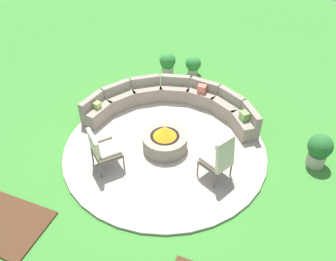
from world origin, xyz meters
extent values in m
plane|color=#387A2D|center=(0.00, 0.00, 0.00)|extent=(24.00, 24.00, 0.00)
cylinder|color=#9E9384|center=(0.00, 0.00, 0.03)|extent=(4.89, 4.89, 0.06)
cube|color=#472B19|center=(-2.20, -3.19, 0.02)|extent=(1.81, 1.24, 0.04)
cylinder|color=gray|center=(0.00, 0.00, 0.25)|extent=(1.07, 1.07, 0.38)
cylinder|color=black|center=(0.00, 0.00, 0.41)|extent=(0.70, 0.70, 0.06)
cone|color=orange|center=(0.00, 0.00, 0.58)|extent=(0.56, 0.56, 0.28)
cube|color=gray|center=(1.63, 1.29, 0.27)|extent=(0.86, 0.92, 0.43)
cube|color=gray|center=(1.74, 1.38, 0.61)|extent=(0.63, 0.74, 0.25)
cube|color=gray|center=(1.02, 1.81, 0.27)|extent=(0.93, 0.79, 0.43)
cube|color=gray|center=(1.10, 1.94, 0.61)|extent=(0.79, 0.54, 0.25)
cube|color=gray|center=(0.27, 2.06, 0.27)|extent=(0.87, 0.55, 0.43)
cube|color=gray|center=(0.29, 2.21, 0.61)|extent=(0.83, 0.26, 0.25)
cube|color=gray|center=(-0.52, 2.01, 0.27)|extent=(0.90, 0.64, 0.43)
cube|color=gray|center=(-0.56, 2.15, 0.61)|extent=(0.83, 0.36, 0.25)
cube|color=gray|center=(-1.24, 1.67, 0.27)|extent=(0.92, 0.85, 0.43)
cube|color=gray|center=(-1.32, 1.79, 0.61)|extent=(0.75, 0.61, 0.25)
cube|color=gray|center=(-1.77, 1.09, 0.27)|extent=(0.81, 0.93, 0.43)
cube|color=gray|center=(-1.90, 1.16, 0.61)|extent=(0.56, 0.78, 0.25)
cube|color=gray|center=(-2.05, 0.34, 0.27)|extent=(0.58, 0.88, 0.43)
cube|color=gray|center=(-2.19, 0.37, 0.61)|extent=(0.29, 0.83, 0.25)
cube|color=#BC5B47|center=(0.26, 2.01, 0.60)|extent=(0.22, 0.19, 0.22)
cube|color=#93B756|center=(-2.00, 0.33, 0.57)|extent=(0.17, 0.19, 0.16)
cube|color=#70A34C|center=(1.59, 1.26, 0.59)|extent=(0.27, 0.27, 0.21)
cylinder|color=brown|center=(-1.02, -0.64, 0.25)|extent=(0.04, 0.04, 0.38)
cylinder|color=brown|center=(-0.58, -1.01, 0.25)|extent=(0.04, 0.04, 0.38)
cylinder|color=brown|center=(-1.37, -1.05, 0.25)|extent=(0.04, 0.04, 0.38)
cylinder|color=brown|center=(-0.93, -1.43, 0.25)|extent=(0.04, 0.04, 0.38)
cube|color=brown|center=(-0.97, -1.03, 0.47)|extent=(0.84, 0.84, 0.05)
cube|color=beige|center=(-0.97, -1.03, 0.54)|extent=(0.78, 0.77, 0.09)
cube|color=beige|center=(-1.13, -1.22, 0.79)|extent=(0.49, 0.48, 0.63)
cube|color=brown|center=(-1.19, -0.85, 0.60)|extent=(0.35, 0.41, 0.04)
cube|color=brown|center=(-0.76, -1.21, 0.60)|extent=(0.35, 0.41, 0.04)
cylinder|color=brown|center=(1.01, -0.56, 0.25)|extent=(0.04, 0.04, 0.38)
cylinder|color=brown|center=(1.24, -0.08, 0.25)|extent=(0.04, 0.04, 0.38)
cylinder|color=brown|center=(1.46, -0.78, 0.25)|extent=(0.04, 0.04, 0.38)
cylinder|color=brown|center=(1.69, -0.30, 0.25)|extent=(0.04, 0.04, 0.38)
cube|color=brown|center=(1.35, -0.43, 0.47)|extent=(0.73, 0.74, 0.05)
cube|color=beige|center=(1.35, -0.43, 0.54)|extent=(0.67, 0.69, 0.09)
cube|color=beige|center=(1.56, -0.53, 0.85)|extent=(0.37, 0.60, 0.76)
cube|color=brown|center=(1.24, -0.66, 0.60)|extent=(0.43, 0.24, 0.04)
cube|color=brown|center=(1.46, -0.20, 0.60)|extent=(0.43, 0.24, 0.04)
cylinder|color=#A89E8E|center=(3.42, 0.85, 0.16)|extent=(0.42, 0.42, 0.32)
sphere|color=#236028|center=(3.42, 0.85, 0.55)|extent=(0.55, 0.55, 0.55)
cylinder|color=#A89E8E|center=(-0.51, 3.58, 0.10)|extent=(0.33, 0.33, 0.20)
sphere|color=#2D7A33|center=(-0.51, 3.58, 0.38)|extent=(0.48, 0.48, 0.48)
sphere|color=yellow|center=(-0.46, 3.58, 0.46)|extent=(0.15, 0.15, 0.15)
cylinder|color=#A89E8E|center=(-1.23, 3.22, 0.16)|extent=(0.36, 0.36, 0.32)
sphere|color=#2D7A33|center=(-1.23, 3.22, 0.52)|extent=(0.49, 0.49, 0.49)
camera|label=1|loc=(2.48, -5.97, 6.02)|focal=38.76mm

